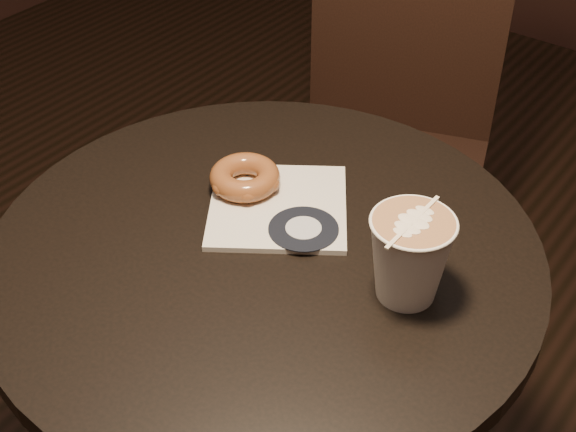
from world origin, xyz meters
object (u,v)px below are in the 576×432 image
Objects in this scene: chair at (394,106)px; doughnut at (245,177)px; pastry_bag at (278,207)px; latte_cup at (409,258)px; cafe_table at (267,352)px.

chair is 0.65m from doughnut.
latte_cup reaches higher than pastry_bag.
doughnut is 0.28m from latte_cup.
doughnut is (-0.06, 0.00, 0.02)m from pastry_bag.
chair is 10.42× the size of doughnut.
pastry_bag is at bearing 170.61° from latte_cup.
doughnut is at bearing -99.56° from chair.
pastry_bag is 1.65× the size of latte_cup.
cafe_table is at bearing -100.59° from pastry_bag.
cafe_table is 6.90× the size of latte_cup.
doughnut is 0.88× the size of latte_cup.
pastry_bag is (-0.03, 0.07, 0.20)m from cafe_table.
pastry_bag is at bearing -94.27° from chair.
doughnut reaches higher than pastry_bag.
cafe_table is 4.19× the size of pastry_bag.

